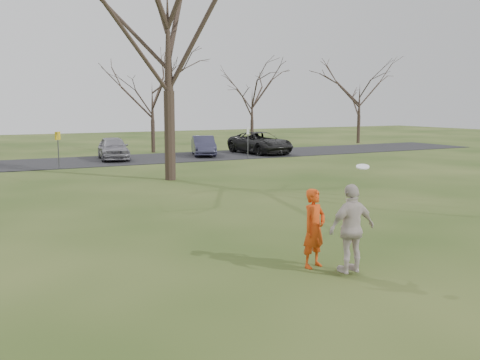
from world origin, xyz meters
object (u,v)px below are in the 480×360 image
Objects in this scene: car_6 at (260,143)px; player_defender at (314,228)px; catching_play at (352,228)px; car_4 at (113,148)px; big_tree at (168,29)px; car_5 at (203,146)px.

player_defender is at bearing -122.33° from car_6.
player_defender is 0.76× the size of catching_play.
big_tree is (0.08, -10.32, 6.21)m from car_4.
catching_play reaches higher than car_4.
car_6 is at bearing 47.58° from player_defender.
player_defender is 0.40× the size of car_4.
big_tree is at bearing -142.31° from car_6.
car_6 is at bearing 4.97° from car_4.
big_tree is (-10.49, -9.69, 6.18)m from car_6.
catching_play is at bearing -120.90° from car_6.
car_6 is 2.44× the size of catching_play.
catching_play is (0.35, -0.85, 0.14)m from player_defender.
catching_play is 0.16× the size of big_tree.
catching_play is (-7.88, -25.60, 0.29)m from car_5.
car_4 is 0.31× the size of big_tree.
player_defender reaches higher than car_4.
car_6 is 27.91m from catching_play.
big_tree reaches higher than car_5.
car_6 reaches higher than car_5.
car_5 is at bearing 7.03° from car_4.
car_6 is at bearing 11.85° from car_5.
car_6 is (12.51, 24.27, -0.06)m from player_defender.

